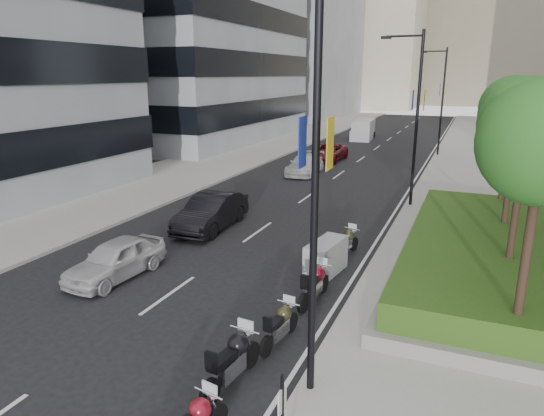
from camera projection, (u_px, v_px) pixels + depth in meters
The scene contains 25 objects.
ground at pixel (125, 373), 11.55m from camera, with size 160.00×160.00×0.00m, color black.
sidewalk_right at pixel (499, 172), 34.86m from camera, with size 10.00×100.00×0.15m, color #9E9B93.
sidewalk_left at pixel (238, 154), 42.66m from camera, with size 8.00×100.00×0.15m, color #9E9B93.
lane_edge at pixel (423, 168), 36.84m from camera, with size 0.12×100.00×0.01m, color silver.
lane_centre at pixel (355, 163), 38.78m from camera, with size 0.12×100.00×0.01m, color silver.
building_grey_far at pixel (280, 22), 78.70m from camera, with size 22.00×26.00×30.00m, color gray.
building_cream_left at pixel (359, 24), 102.61m from camera, with size 26.00×24.00×34.00m, color #B7AD93.
building_cream_centre at pixel (464, 20), 112.43m from camera, with size 30.00×24.00×38.00m, color #B7AD93.
tree_0 at pixel (543, 144), 10.49m from camera, with size 2.80×2.80×6.30m.
tree_1 at pixel (528, 126), 14.05m from camera, with size 2.80×2.80×6.30m.
tree_2 at pixel (518, 116), 17.61m from camera, with size 2.80×2.80×6.30m.
tree_3 at pixel (512, 109), 21.17m from camera, with size 2.80×2.80×6.30m.
lamp_post_0 at pixel (308, 170), 9.54m from camera, with size 2.34×0.45×9.00m.
lamp_post_1 at pixel (414, 111), 24.66m from camera, with size 2.34×0.45×9.00m.
lamp_post_2 at pixel (441, 96), 40.66m from camera, with size 2.34×0.45×9.00m.
motorcycle_2 at pixel (232, 360), 10.98m from camera, with size 0.78×2.33×1.16m.
motorcycle_3 at pixel (280, 325), 12.73m from camera, with size 0.66×1.97×0.98m.
motorcycle_4 at pixel (314, 284), 15.04m from camera, with size 0.73×2.19×1.09m.
motorcycle_5 at pixel (326, 258), 17.12m from camera, with size 1.11×2.14×1.23m.
motorcycle_6 at pixel (346, 242), 18.91m from camera, with size 0.78×1.97×1.00m.
car_a at pixel (116, 259), 16.83m from camera, with size 1.60×3.98×1.35m, color silver.
car_b at pixel (211, 212), 22.15m from camera, with size 1.69×4.84×1.60m, color black.
car_c at pixel (305, 164), 34.40m from camera, with size 1.94×4.78×1.39m, color #BCBCBE.
car_d at pixel (328, 152), 39.57m from camera, with size 2.30×4.99×1.39m, color #610B15.
delivery_van at pixel (363, 130), 52.38m from camera, with size 2.30×5.16×2.11m.
Camera 1 is at (7.11, -7.94, 6.89)m, focal length 32.00 mm.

